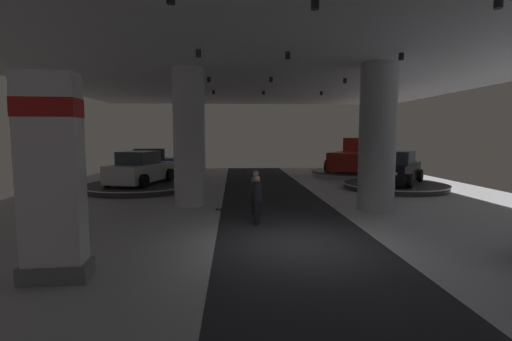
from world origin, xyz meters
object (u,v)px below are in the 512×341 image
object	(u,v)px
column_right	(377,138)
display_car_far_right	(396,169)
display_platform_far_right	(395,186)
pickup_truck_deep_right	(354,157)
display_platform_deep_left	(153,176)
display_car_deep_left	(152,163)
visitor_walking_near	(257,197)
display_platform_far_left	(141,186)
display_car_far_left	(140,169)
column_left	(189,138)
visitor_walking_far	(256,190)
brand_sign_pylon	(52,175)
display_platform_deep_right	(352,173)

from	to	relation	value
column_right	display_car_far_right	xyz separation A→B (m)	(3.18, 5.27, -1.68)
display_platform_far_right	pickup_truck_deep_right	bearing A→B (deg)	91.06
display_platform_deep_left	display_car_deep_left	xyz separation A→B (m)	(-0.03, -0.01, 0.89)
display_car_far_right	display_car_deep_left	bearing A→B (deg)	159.55
display_platform_deep_left	visitor_walking_near	distance (m)	13.95
display_platform_far_left	display_car_far_left	world-z (taller)	display_car_far_left
column_left	display_platform_far_left	size ratio (longest dim) A/B	0.94
display_car_far_left	visitor_walking_far	distance (m)	8.57
display_car_far_left	column_right	bearing A→B (deg)	-29.40
visitor_walking_far	column_left	bearing A→B (deg)	143.11
display_platform_far_left	display_platform_far_right	xyz separation A→B (m)	(13.50, -0.62, -0.01)
display_car_deep_left	display_platform_deep_left	bearing A→B (deg)	10.15
pickup_truck_deep_right	visitor_walking_far	bearing A→B (deg)	-122.30
brand_sign_pylon	display_platform_far_left	distance (m)	12.32
visitor_walking_far	display_platform_deep_right	bearing A→B (deg)	57.71
display_platform_far_left	visitor_walking_near	size ratio (longest dim) A/B	3.67
display_platform_deep_left	display_platform_far_right	xyz separation A→B (m)	(13.91, -5.23, 0.01)
column_right	brand_sign_pylon	bearing A→B (deg)	-145.07
visitor_walking_far	display_platform_deep_left	bearing A→B (deg)	119.00
pickup_truck_deep_right	display_car_deep_left	world-z (taller)	pickup_truck_deep_right
display_car_far_right	column_left	bearing A→B (deg)	-159.50
display_car_deep_left	visitor_walking_near	size ratio (longest dim) A/B	2.80
display_car_far_left	display_car_deep_left	world-z (taller)	display_car_far_left
column_left	visitor_walking_far	distance (m)	3.71
pickup_truck_deep_right	visitor_walking_near	bearing A→B (deg)	-119.52
pickup_truck_deep_right	display_car_far_right	distance (m)	6.33
brand_sign_pylon	display_platform_deep_left	size ratio (longest dim) A/B	0.73
column_right	pickup_truck_deep_right	xyz separation A→B (m)	(3.04, 11.59, -1.46)
column_right	display_car_far_left	size ratio (longest dim) A/B	1.21
display_platform_deep_right	display_platform_far_right	xyz separation A→B (m)	(0.29, -6.08, -0.03)
pickup_truck_deep_right	visitor_walking_far	distance (m)	14.37
column_left	display_car_far_right	world-z (taller)	column_left
pickup_truck_deep_right	visitor_walking_far	xyz separation A→B (m)	(-7.68, -12.15, -0.39)
display_car_deep_left	display_platform_far_right	size ratio (longest dim) A/B	0.83
brand_sign_pylon	display_car_deep_left	distance (m)	16.84
column_left	display_car_deep_left	bearing A→B (deg)	111.43
display_car_far_left	display_platform_far_right	size ratio (longest dim) A/B	0.84
display_platform_far_left	display_platform_deep_left	size ratio (longest dim) A/B	1.05
column_left	display_platform_far_right	bearing A→B (deg)	20.42
column_right	pickup_truck_deep_right	world-z (taller)	column_right
column_left	visitor_walking_near	size ratio (longest dim) A/B	3.46
pickup_truck_deep_right	display_platform_far_right	xyz separation A→B (m)	(0.12, -6.35, -1.12)
brand_sign_pylon	display_platform_far_right	bearing A→B (deg)	43.51
display_platform_deep_right	display_platform_far_left	size ratio (longest dim) A/B	0.97
brand_sign_pylon	display_platform_far_right	world-z (taller)	brand_sign_pylon
brand_sign_pylon	pickup_truck_deep_right	size ratio (longest dim) A/B	0.72
display_platform_far_right	visitor_walking_far	bearing A→B (deg)	-143.37
display_platform_far_right	visitor_walking_far	xyz separation A→B (m)	(-7.80, -5.80, 0.74)
display_car_far_left	visitor_walking_near	bearing A→B (deg)	-54.43
brand_sign_pylon	visitor_walking_far	xyz separation A→B (m)	(4.29, 5.67, -1.18)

